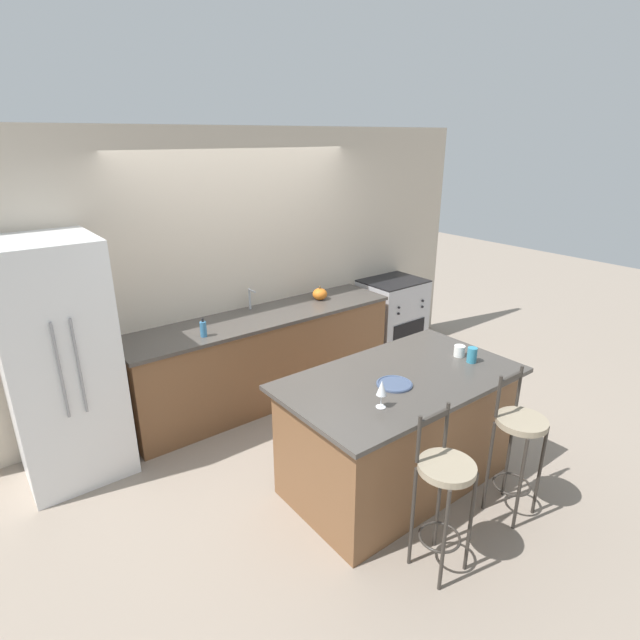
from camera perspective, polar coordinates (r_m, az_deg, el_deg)
The scene contains 15 objects.
ground_plane at distance 5.11m, azimuth -3.97°, elevation -10.46°, with size 18.00×18.00×0.00m, color gray.
wall_back at distance 5.17m, azimuth -8.86°, elevation 6.00°, with size 6.00×0.07×2.70m.
back_counter at distance 5.19m, azimuth -6.51°, elevation -4.21°, with size 2.84×0.71×0.93m.
sink_faucet at distance 5.14m, azimuth -7.96°, elevation 2.66°, with size 0.02×0.13×0.22m.
kitchen_island at distance 4.01m, azimuth 8.90°, elevation -12.28°, with size 1.82×1.05×0.93m.
refrigerator at distance 4.36m, azimuth -27.61°, elevation -4.29°, with size 0.77×0.80×1.93m.
oven_range at distance 6.28m, azimuth 8.14°, elevation 0.30°, with size 0.73×0.62×0.96m.
bar_stool_near at distance 3.26m, azimuth 13.96°, elevation -17.90°, with size 0.35×0.35×1.10m.
bar_stool_far at distance 3.84m, azimuth 21.69°, elevation -12.41°, with size 0.35×0.35×1.10m.
dinner_plate at distance 3.65m, azimuth 8.50°, elevation -7.22°, with size 0.26×0.26×0.02m.
wine_glass at distance 3.30m, azimuth 7.06°, elevation -7.78°, with size 0.07×0.07×0.20m.
coffee_mug at distance 4.20m, azimuth 15.67°, elevation -3.42°, with size 0.12×0.09×0.09m.
tumbler_cup at distance 4.11m, azimuth 16.98°, elevation -3.85°, with size 0.08×0.08×0.12m.
pumpkin_decoration at distance 5.42m, azimuth -0.02°, elevation 2.99°, with size 0.16×0.16×0.15m.
soap_bottle at distance 4.54m, azimuth -13.19°, elevation -1.00°, with size 0.06×0.06×0.17m.
Camera 1 is at (-2.39, -3.68, 2.62)m, focal length 28.00 mm.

